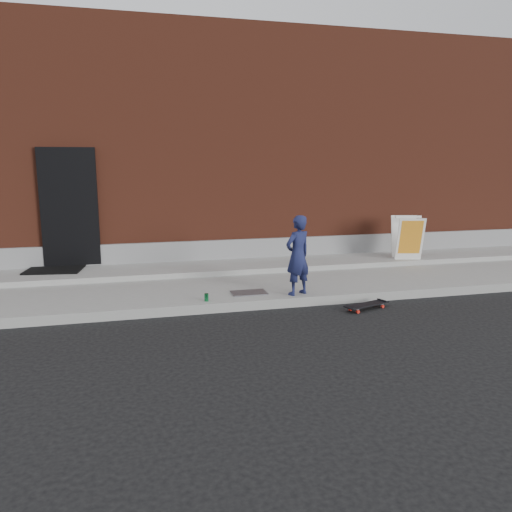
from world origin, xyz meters
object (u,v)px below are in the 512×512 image
object	(u,v)px
child	(298,255)
skateboard	(367,305)
pizza_sign	(408,237)
soda_can	(206,297)

from	to	relation	value
child	skateboard	distance (m)	1.32
pizza_sign	soda_can	size ratio (longest dim) A/B	7.58
skateboard	pizza_sign	xyz separation A→B (m)	(2.10, 2.40, 0.63)
soda_can	pizza_sign	bearing A→B (deg)	22.33
child	soda_can	xyz separation A→B (m)	(-1.48, -0.04, -0.58)
skateboard	child	bearing A→B (deg)	147.91
skateboard	soda_can	size ratio (longest dim) A/B	6.54
child	pizza_sign	distance (m)	3.54
soda_can	child	bearing A→B (deg)	1.64
child	soda_can	world-z (taller)	child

